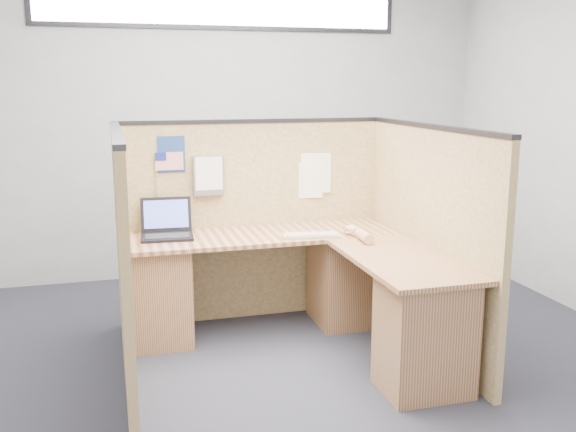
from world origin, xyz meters
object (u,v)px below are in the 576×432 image
object	(u,v)px
keyboard	(311,235)
mouse	(351,232)
laptop	(166,227)
l_desk	(304,293)

from	to	relation	value
keyboard	mouse	xyz separation A→B (m)	(0.30, -0.00, 0.01)
laptop	mouse	world-z (taller)	laptop
mouse	keyboard	bearing A→B (deg)	179.63
laptop	keyboard	size ratio (longest dim) A/B	0.90
l_desk	mouse	bearing A→B (deg)	24.84
keyboard	mouse	bearing A→B (deg)	8.01
laptop	l_desk	bearing A→B (deg)	-26.10
l_desk	laptop	size ratio (longest dim) A/B	5.20
l_desk	laptop	bearing A→B (deg)	149.88
laptop	keyboard	xyz separation A→B (m)	(0.98, -0.31, -0.05)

